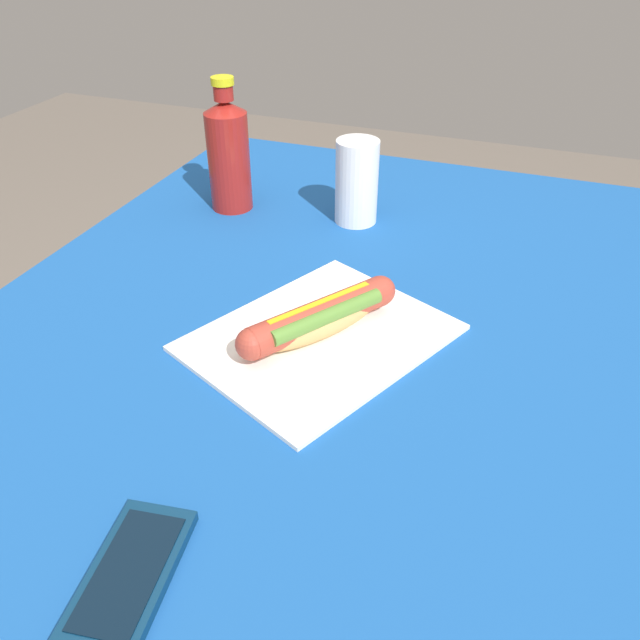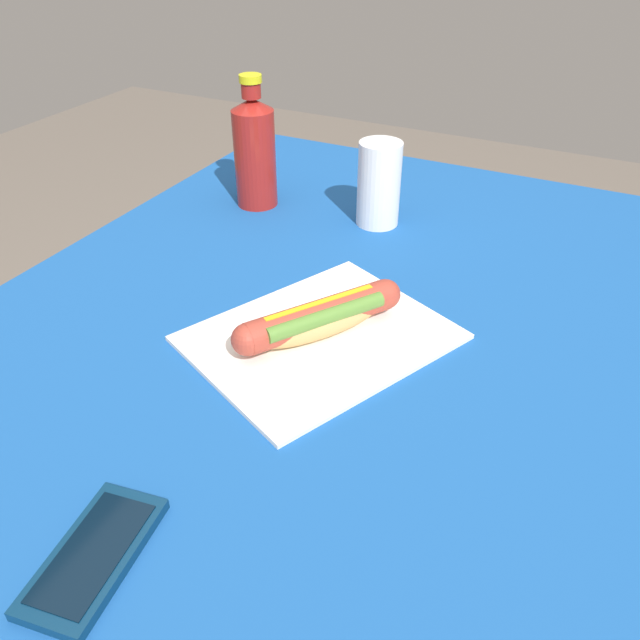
{
  "view_description": "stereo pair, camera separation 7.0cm",
  "coord_description": "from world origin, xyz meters",
  "px_view_note": "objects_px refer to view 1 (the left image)",
  "views": [
    {
      "loc": [
        0.67,
        0.26,
        1.23
      ],
      "look_at": [
        0.06,
        0.03,
        0.78
      ],
      "focal_mm": 35.94,
      "sensor_mm": 36.0,
      "label": 1
    },
    {
      "loc": [
        0.64,
        0.32,
        1.23
      ],
      "look_at": [
        0.06,
        0.03,
        0.78
      ],
      "focal_mm": 35.94,
      "sensor_mm": 36.0,
      "label": 2
    }
  ],
  "objects_px": {
    "cell_phone": "(126,574)",
    "drinking_cup": "(357,182)",
    "hot_dog": "(320,317)",
    "soda_bottle": "(228,153)"
  },
  "relations": [
    {
      "from": "hot_dog",
      "to": "drinking_cup",
      "type": "height_order",
      "value": "drinking_cup"
    },
    {
      "from": "cell_phone",
      "to": "soda_bottle",
      "type": "height_order",
      "value": "soda_bottle"
    },
    {
      "from": "hot_dog",
      "to": "drinking_cup",
      "type": "distance_m",
      "value": 0.35
    },
    {
      "from": "soda_bottle",
      "to": "drinking_cup",
      "type": "height_order",
      "value": "soda_bottle"
    },
    {
      "from": "hot_dog",
      "to": "cell_phone",
      "type": "bearing_deg",
      "value": -5.41
    },
    {
      "from": "soda_bottle",
      "to": "hot_dog",
      "type": "bearing_deg",
      "value": 41.69
    },
    {
      "from": "cell_phone",
      "to": "drinking_cup",
      "type": "relative_size",
      "value": 1.05
    },
    {
      "from": "hot_dog",
      "to": "drinking_cup",
      "type": "xyz_separation_m",
      "value": [
        -0.34,
        -0.06,
        0.04
      ]
    },
    {
      "from": "drinking_cup",
      "to": "soda_bottle",
      "type": "bearing_deg",
      "value": -84.17
    },
    {
      "from": "hot_dog",
      "to": "cell_phone",
      "type": "xyz_separation_m",
      "value": [
        0.37,
        -0.04,
        -0.03
      ]
    }
  ]
}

